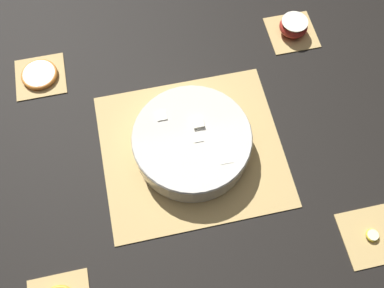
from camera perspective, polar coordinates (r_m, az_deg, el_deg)
name	(u,v)px	position (r m, az deg, el deg)	size (l,w,h in m)	color
ground_plane	(192,150)	(1.12, 0.00, -0.77)	(6.00, 6.00, 0.00)	black
bamboo_mat_center	(192,149)	(1.11, 0.00, -0.70)	(0.44, 0.40, 0.01)	tan
coaster_mat_near_left	(292,32)	(1.34, 12.54, 13.69)	(0.13, 0.13, 0.01)	tan
coaster_mat_near_right	(40,76)	(1.29, -18.70, 8.15)	(0.13, 0.13, 0.01)	tan
coaster_mat_far_left	(371,236)	(1.12, 21.82, -10.80)	(0.13, 0.13, 0.01)	tan
fruit_salad_bowl	(192,142)	(1.07, 0.00, 0.28)	(0.29, 0.29, 0.08)	silver
apple_half	(294,26)	(1.32, 12.77, 14.38)	(0.08, 0.08, 0.04)	#B72D23
banana_coin_single	(373,235)	(1.11, 21.95, -10.70)	(0.03, 0.03, 0.01)	#F4EABC
grapefruit_slice	(39,74)	(1.28, -18.82, 8.37)	(0.10, 0.10, 0.01)	red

